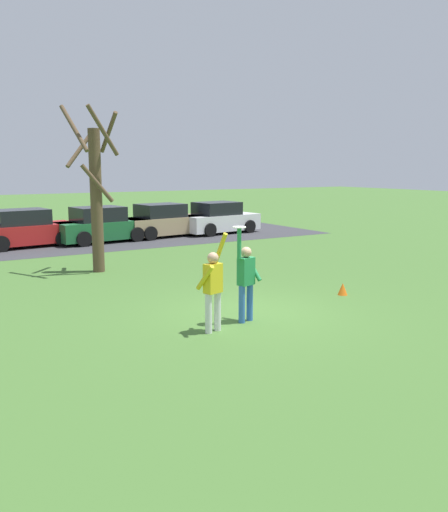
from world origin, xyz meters
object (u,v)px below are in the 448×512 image
person_catcher (246,277)px  parked_car_green (101,226)px  parked_car_white (219,219)px  parked_car_red (24,230)px  bare_tree_tall (96,191)px  frisbee_disc (239,227)px  person_defender (213,285)px  field_cone_orange (343,289)px  parked_car_tan (163,222)px

person_catcher → parked_car_green: size_ratio=0.49×
parked_car_white → parked_car_red: bearing=172.0°
person_catcher → bare_tree_tall: (-0.92, 7.18, 1.61)m
frisbee_disc → bare_tree_tall: (-0.70, 7.24, 0.50)m
person_catcher → parked_car_red: size_ratio=0.49×
person_defender → parked_car_green: size_ratio=0.48×
person_catcher → parked_car_green: (1.42, 13.86, -0.25)m
person_defender → parked_car_red: 14.44m
person_catcher → person_defender: size_ratio=1.02×
person_defender → parked_car_red: bearing=78.3°
field_cone_orange → person_catcher: bearing=-168.6°
parked_car_white → bare_tree_tall: size_ratio=0.82×
parked_car_tan → field_cone_orange: 13.53m
parked_car_green → parked_car_white: size_ratio=1.00×
parked_car_red → parked_car_white: 9.45m
field_cone_orange → parked_car_tan: bearing=85.5°
person_defender → bare_tree_tall: bearing=74.5°
person_defender → parked_car_tan: (5.60, 14.46, -0.25)m
person_defender → parked_car_red: size_ratio=0.48×
parked_car_white → bare_tree_tall: bare_tree_tall is taller
parked_car_green → parked_car_tan: 3.21m
parked_car_green → person_catcher: bearing=-102.7°
parked_car_tan → person_defender: bearing=-118.0°
parked_car_red → field_cone_orange: size_ratio=13.39×
frisbee_disc → parked_car_red: frisbee_disc is taller
parked_car_red → parked_car_tan: 6.44m
frisbee_disc → bare_tree_tall: bare_tree_tall is taller
frisbee_disc → parked_car_tan: bearing=71.3°
parked_car_red → parked_car_tan: bearing=-6.4°
parked_car_green → bare_tree_tall: bearing=-116.2°
field_cone_orange → person_defender: bearing=-167.8°
bare_tree_tall → parked_car_white: bearing=38.3°
person_defender → parked_car_white: bearing=43.7°
parked_car_green → parked_car_white: bearing=-6.0°
person_defender → frisbee_disc: 1.36m
person_catcher → parked_car_white: person_catcher is taller
person_catcher → frisbee_disc: 1.13m
parked_car_green → bare_tree_tall: (-2.35, -6.68, 1.87)m
frisbee_disc → parked_car_tan: (4.84, 14.25, -1.37)m
person_catcher → parked_car_red: 14.27m
parked_car_tan → bare_tree_tall: size_ratio=0.82×
frisbee_disc → parked_car_red: (-1.60, 14.21, -1.37)m
frisbee_disc → parked_car_green: 14.08m
parked_car_tan → parked_car_white: bearing=-11.5°
parked_car_tan → parked_car_red: bearing=173.6°
person_catcher → parked_car_red: (-1.82, 14.15, -0.25)m
parked_car_green → parked_car_white: 6.21m
person_defender → parked_car_tan: bearing=53.8°
person_catcher → bare_tree_tall: 7.42m
frisbee_disc → parked_car_red: bearing=96.4°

